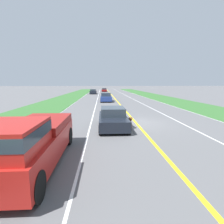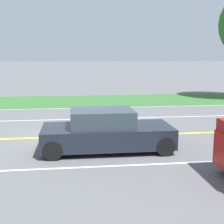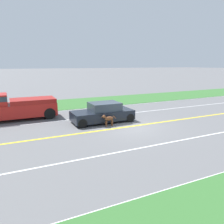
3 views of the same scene
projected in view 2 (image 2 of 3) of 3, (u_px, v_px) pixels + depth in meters
The scene contains 8 objects.
ground_plane at pixel (72, 137), 12.28m from camera, with size 400.00×400.00×0.00m, color #5B5B5E.
centre_divider_line at pixel (72, 137), 12.28m from camera, with size 0.18×160.00×0.01m, color yellow.
lane_edge_line_left at pixel (72, 108), 19.12m from camera, with size 0.14×160.00×0.01m, color white.
lane_dash_same_dir at pixel (72, 168), 8.86m from camera, with size 0.10×160.00×0.01m, color white.
lane_dash_oncoming at pixel (72, 119), 15.70m from camera, with size 0.10×160.00×0.01m, color white.
grass_verge_left at pixel (72, 101), 22.05m from camera, with size 6.00×160.00×0.03m, color #33662D.
ego_car at pixel (106, 131), 10.46m from camera, with size 1.92×4.31×1.39m.
dog at pixel (106, 127), 11.66m from camera, with size 0.23×1.10×0.82m.
Camera 2 is at (12.02, 0.08, 3.12)m, focal length 50.00 mm.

